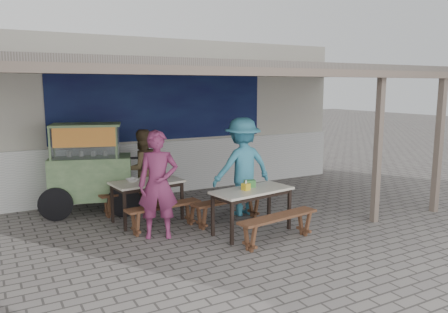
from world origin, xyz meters
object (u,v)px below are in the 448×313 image
(bench_left_wall, at_px, (133,196))
(table_right, at_px, (252,194))
(bench_left_street, at_px, (164,211))
(patron_right_table, at_px, (242,167))
(condiment_bowl, at_px, (132,180))
(bench_right_wall, at_px, (229,205))
(bench_right_street, at_px, (278,222))
(vendor_cart, at_px, (90,165))
(donation_box, at_px, (250,184))
(patron_wall_side, at_px, (142,169))
(tissue_box, at_px, (246,187))
(table_left, at_px, (147,185))
(patron_street_side, at_px, (158,185))
(condiment_jar, at_px, (154,175))

(bench_left_wall, distance_m, table_right, 2.54)
(bench_left_street, relative_size, table_right, 0.94)
(patron_right_table, height_order, condiment_bowl, patron_right_table)
(bench_right_wall, bearing_deg, bench_right_street, -90.00)
(vendor_cart, bearing_deg, donation_box, -30.23)
(bench_right_street, relative_size, bench_right_wall, 1.00)
(table_right, xyz_separation_m, vendor_cart, (-2.12, 2.49, 0.28))
(donation_box, bearing_deg, patron_wall_side, 117.57)
(bench_left_street, xyz_separation_m, condiment_bowl, (-0.32, 0.71, 0.44))
(bench_right_street, xyz_separation_m, vendor_cart, (-2.21, 3.12, 0.61))
(bench_right_wall, relative_size, patron_wall_side, 0.94)
(tissue_box, relative_size, condiment_bowl, 0.52)
(table_left, bearing_deg, vendor_cart, 120.96)
(patron_right_table, bearing_deg, bench_left_wall, -29.61)
(table_left, distance_m, bench_right_street, 2.55)
(table_right, distance_m, condiment_bowl, 2.20)
(bench_left_street, bearing_deg, patron_wall_side, 78.32)
(table_right, bearing_deg, table_left, 124.11)
(tissue_box, bearing_deg, bench_left_street, 143.59)
(table_left, height_order, patron_street_side, patron_street_side)
(bench_right_wall, height_order, vendor_cart, vendor_cart)
(bench_left_wall, xyz_separation_m, bench_right_street, (1.49, -2.72, 0.01))
(table_right, bearing_deg, condiment_bowl, 127.47)
(bench_right_street, relative_size, tissue_box, 13.20)
(table_left, xyz_separation_m, tissue_box, (1.20, -1.46, 0.14))
(bench_right_wall, xyz_separation_m, condiment_bowl, (-1.48, 0.91, 0.44))
(bench_left_wall, relative_size, vendor_cart, 0.61)
(bench_right_wall, xyz_separation_m, vendor_cart, (-2.03, 1.85, 0.61))
(table_left, relative_size, condiment_bowl, 6.05)
(table_right, height_order, condiment_jar, condiment_jar)
(vendor_cart, xyz_separation_m, tissue_box, (1.99, -2.49, -0.14))
(vendor_cart, bearing_deg, condiment_jar, -20.75)
(bench_right_street, bearing_deg, vendor_cart, 117.12)
(table_left, bearing_deg, bench_left_street, -90.00)
(condiment_jar, bearing_deg, vendor_cart, 142.08)
(patron_street_side, distance_m, tissue_box, 1.43)
(table_left, xyz_separation_m, bench_left_street, (0.07, -0.63, -0.34))
(tissue_box, bearing_deg, bench_left_wall, 121.35)
(table_left, xyz_separation_m, table_right, (1.33, -1.46, 0.00))
(patron_wall_side, bearing_deg, bench_right_street, 105.29)
(patron_wall_side, height_order, condiment_bowl, patron_wall_side)
(bench_right_street, xyz_separation_m, patron_street_side, (-1.54, 1.17, 0.54))
(bench_left_street, bearing_deg, patron_right_table, -0.33)
(patron_wall_side, bearing_deg, patron_right_table, 132.11)
(bench_right_wall, distance_m, vendor_cart, 2.81)
(patron_street_side, distance_m, donation_box, 1.54)
(bench_right_street, xyz_separation_m, patron_right_table, (0.33, 1.65, 0.59))
(patron_wall_side, bearing_deg, tissue_box, 106.04)
(vendor_cart, height_order, donation_box, vendor_cart)
(patron_right_table, relative_size, tissue_box, 16.42)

